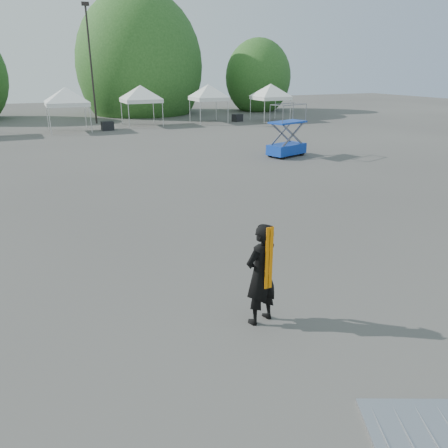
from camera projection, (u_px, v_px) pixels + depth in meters
name	position (u px, v px, depth m)	size (l,w,h in m)	color
ground	(182.00, 277.00, 10.45)	(120.00, 120.00, 0.00)	#474442
light_pole_east	(90.00, 58.00, 37.20)	(0.60, 0.25, 9.80)	black
tree_mid_e	(140.00, 66.00, 45.75)	(5.12, 5.12, 7.79)	#382314
tree_far_e	(258.00, 78.00, 49.47)	(3.84, 3.84, 5.84)	#382314
tent_e	(65.00, 91.00, 33.24)	(4.42, 4.42, 3.88)	silver
tent_f	(140.00, 88.00, 36.63)	(4.33, 4.33, 3.88)	silver
tent_g	(208.00, 87.00, 38.72)	(4.03, 4.03, 3.88)	silver
tent_h	(271.00, 87.00, 39.70)	(4.09, 4.09, 3.88)	silver
man	(261.00, 274.00, 8.31)	(0.85, 0.68, 2.04)	black
scissor_lift	(287.00, 130.00, 24.17)	(2.45, 1.73, 2.86)	#0C4EA1
barrier_mid	(437.00, 425.00, 6.09)	(2.22, 1.73, 0.06)	#A4A6AC
crate_mid	(107.00, 126.00, 34.63)	(0.91, 0.71, 0.71)	black
crate_east	(237.00, 118.00, 40.35)	(0.86, 0.67, 0.67)	black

